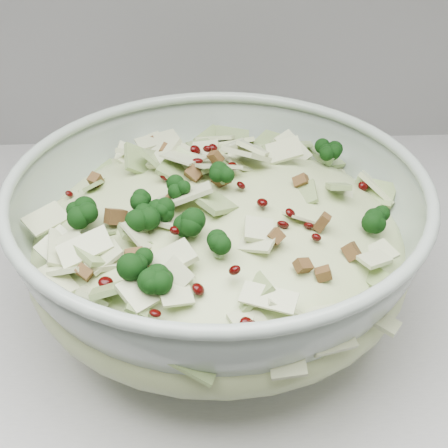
# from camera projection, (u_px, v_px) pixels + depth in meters

# --- Properties ---
(mixing_bowl) EXTENTS (0.42, 0.42, 0.16)m
(mixing_bowl) POSITION_uv_depth(u_px,v_px,m) (219.00, 244.00, 0.60)
(mixing_bowl) COLOR #A1B1A2
(mixing_bowl) RESTS_ON counter
(salad) EXTENTS (0.45, 0.45, 0.16)m
(salad) POSITION_uv_depth(u_px,v_px,m) (218.00, 222.00, 0.59)
(salad) COLOR beige
(salad) RESTS_ON mixing_bowl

